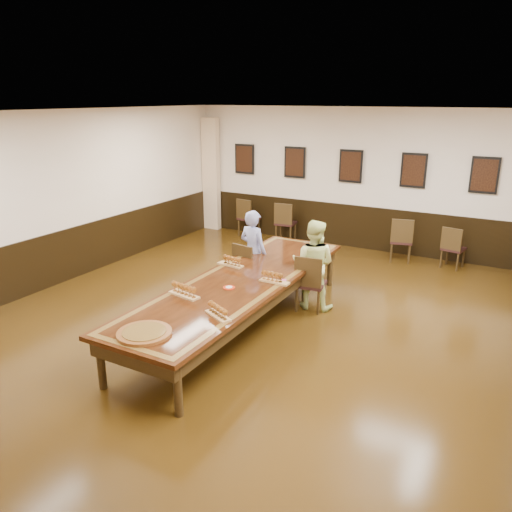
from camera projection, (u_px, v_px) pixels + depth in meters
The scene contains 23 objects.
floor at pixel (241, 326), 7.80m from camera, with size 8.00×10.00×0.02m, color black.
ceiling at pixel (238, 112), 6.81m from camera, with size 8.00×10.00×0.02m, color white.
wall_back at pixel (351, 179), 11.47m from camera, with size 8.00×0.02×3.20m, color #F3DFCB.
wall_left at pixel (52, 200), 9.16m from camera, with size 0.02×10.00×3.20m, color #F3DFCB.
chair_man at pixel (250, 268), 8.94m from camera, with size 0.45×0.49×0.95m, color black, non-canonical shape.
chair_woman at pixel (311, 282), 8.25m from camera, with size 0.45×0.49×0.97m, color black, non-canonical shape.
spare_chair_a at pixel (249, 217), 12.72m from camera, with size 0.45×0.49×0.96m, color black, non-canonical shape.
spare_chair_b at pixel (286, 222), 12.21m from camera, with size 0.45×0.50×0.97m, color black, non-canonical shape.
spare_chair_c at pixel (401, 239), 10.71m from camera, with size 0.45×0.49×0.97m, color black, non-canonical shape.
spare_chair_d at pixel (454, 247), 10.30m from camera, with size 0.41×0.45×0.88m, color black, non-canonical shape.
person_man at pixel (253, 252), 8.93m from camera, with size 0.55×0.36×1.52m, color #4954B8.
person_woman at pixel (313, 264), 8.26m from camera, with size 0.75×0.58×1.51m, color #E5F297.
pink_phone at pixel (284, 281), 7.53m from camera, with size 0.07×0.13×0.01m, color #CA4389.
curtain at pixel (211, 175), 13.09m from camera, with size 0.45×0.18×2.90m, color beige.
wainscoting at pixel (240, 296), 7.64m from camera, with size 8.00×10.00×1.00m.
conference_table at pixel (240, 289), 7.61m from camera, with size 1.40×5.00×0.76m.
posters at pixel (351, 166), 11.32m from camera, with size 6.14×0.04×0.74m.
flight_a at pixel (231, 261), 8.19m from camera, with size 0.48×0.20×0.17m.
flight_b at pixel (274, 278), 7.45m from camera, with size 0.46×0.15×0.17m.
flight_c at pixel (184, 290), 6.94m from camera, with size 0.51×0.24×0.19m.
flight_d at pixel (218, 311), 6.29m from camera, with size 0.46×0.32×0.17m.
red_plate_grp at pixel (229, 288), 7.25m from camera, with size 0.18×0.18×0.02m.
carved_platter at pixel (144, 333), 5.83m from camera, with size 0.68×0.68×0.05m.
Camera 1 is at (3.65, -6.08, 3.42)m, focal length 35.00 mm.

